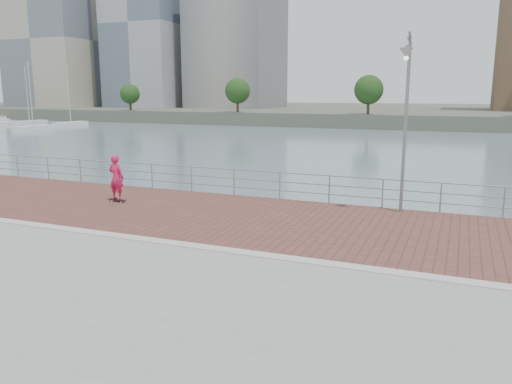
% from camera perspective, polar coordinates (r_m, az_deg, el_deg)
% --- Properties ---
extents(water, '(400.00, 400.00, 0.00)m').
position_cam_1_polar(water, '(14.51, -3.13, -14.36)').
color(water, slate).
rests_on(water, ground).
extents(seawall, '(40.00, 24.00, 2.00)m').
position_cam_1_polar(seawall, '(10.31, -16.08, -19.99)').
color(seawall, gray).
rests_on(seawall, ground).
extents(brick_lane, '(40.00, 6.80, 0.02)m').
position_cam_1_polar(brick_lane, '(16.94, 2.08, -3.30)').
color(brick_lane, brown).
rests_on(brick_lane, seawall).
extents(curb, '(40.00, 0.40, 0.06)m').
position_cam_1_polar(curb, '(13.75, -3.22, -6.71)').
color(curb, '#B7B5AD').
rests_on(curb, seawall).
extents(far_shore, '(320.00, 95.00, 2.50)m').
position_cam_1_polar(far_shore, '(134.48, 20.34, 8.49)').
color(far_shore, '#4C5142').
rests_on(far_shore, ground).
extents(guardrail, '(39.06, 0.06, 1.13)m').
position_cam_1_polar(guardrail, '(19.94, 5.52, 0.89)').
color(guardrail, '#8C9EA8').
rests_on(guardrail, brick_lane).
extents(street_lamp, '(0.44, 1.27, 6.00)m').
position_cam_1_polar(street_lamp, '(17.93, 16.76, 10.79)').
color(street_lamp, gray).
rests_on(street_lamp, brick_lane).
extents(skateboard, '(0.73, 0.20, 0.08)m').
position_cam_1_polar(skateboard, '(20.55, -15.54, -0.88)').
color(skateboard, black).
rests_on(skateboard, brick_lane).
extents(skateboarder, '(0.66, 0.44, 1.78)m').
position_cam_1_polar(skateboarder, '(20.38, -15.67, 1.61)').
color(skateboarder, '#CC1B4D').
rests_on(skateboarder, skateboard).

